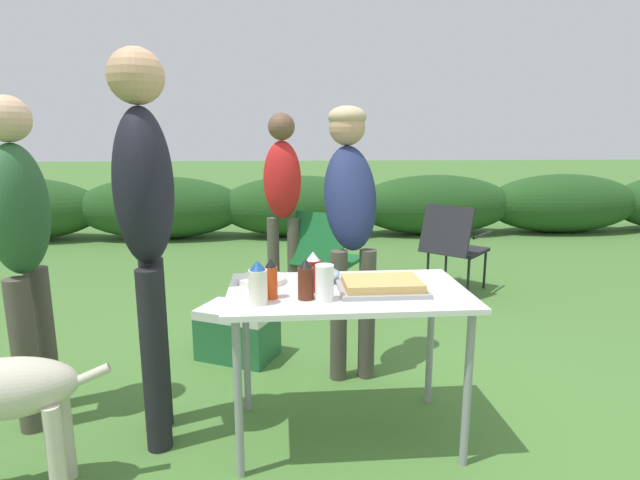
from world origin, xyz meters
name	(u,v)px	position (x,y,z in m)	size (l,w,h in m)	color
ground_plane	(346,434)	(0.00, 0.00, 0.00)	(60.00, 60.00, 0.00)	#477533
shrub_hedge	(301,206)	(0.00, 5.06, 0.45)	(14.40, 0.90, 0.89)	#234C1E
folding_table	(347,305)	(0.00, 0.00, 0.66)	(1.10, 0.64, 0.74)	silver
food_tray	(382,286)	(0.15, -0.04, 0.77)	(0.39, 0.28, 0.06)	#9E9EA3
plate_stack	(262,280)	(-0.40, 0.15, 0.75)	(0.23, 0.23, 0.03)	white
mixing_bowl	(319,274)	(-0.12, 0.16, 0.77)	(0.21, 0.21, 0.06)	#99B2CC
paper_cup_stack	(324,283)	(-0.12, -0.15, 0.82)	(0.08, 0.08, 0.16)	white
ketchup_bottle	(313,273)	(-0.16, -0.01, 0.83)	(0.07, 0.07, 0.19)	red
mayo_bottle	(258,283)	(-0.40, -0.17, 0.83)	(0.08, 0.08, 0.19)	silver
hot_sauce_bottle	(271,279)	(-0.35, -0.10, 0.82)	(0.06, 0.06, 0.18)	#CC4214
bbq_sauce_bottle	(306,280)	(-0.20, -0.12, 0.83)	(0.07, 0.07, 0.18)	#562314
standing_person_in_dark_puffer	(350,204)	(0.11, 0.71, 1.04)	(0.34, 0.47, 1.61)	#4C473D
standing_person_in_gray_fleece	(21,234)	(-1.55, 0.27, 0.97)	(0.27, 0.37, 1.62)	#4C473D
standing_person_with_beanie	(146,212)	(-0.90, 0.07, 1.10)	(0.32, 0.40, 1.80)	black
standing_person_in_olive_jacket	(282,192)	(-0.28, 1.88, 1.00)	(0.36, 0.29, 1.62)	#4C473D
camp_chair_green_behind_table	(453,243)	(1.29, 2.21, 0.47)	(0.74, 0.75, 0.83)	#232328
camp_chair_near_hedge	(326,253)	(0.08, 1.91, 0.47)	(0.69, 0.74, 0.83)	#19602D
cooler_box	(238,332)	(-0.60, 0.94, 0.17)	(0.57, 0.50, 0.34)	#286B3D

